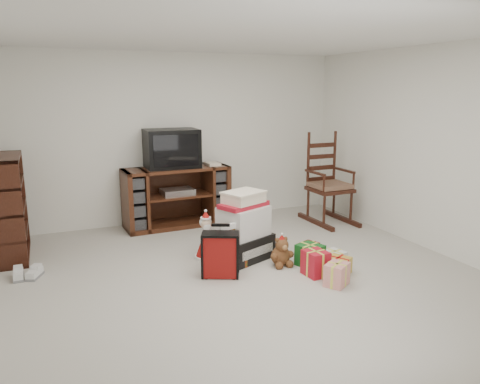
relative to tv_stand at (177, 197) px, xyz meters
name	(u,v)px	position (x,y,z in m)	size (l,w,h in m)	color
room	(246,162)	(0.14, -2.20, 0.81)	(5.01, 5.01, 2.51)	#B6B1A7
tv_stand	(177,197)	(0.00, 0.00, 0.00)	(1.54, 0.62, 0.87)	#462214
bookshelf	(10,209)	(-2.16, -0.51, 0.15)	(0.33, 1.00, 1.22)	#3C1A10
rocking_chair	(327,190)	(2.16, -0.65, 0.04)	(0.58, 0.94, 1.40)	#3C1A10
gift_pile	(244,230)	(0.35, -1.65, -0.09)	(0.76, 0.67, 0.80)	black
red_suitcase	(220,255)	(-0.09, -2.06, -0.19)	(0.42, 0.33, 0.57)	maroon
stocking	(229,247)	(0.06, -1.92, -0.17)	(0.25, 0.11, 0.53)	#0C7012
teddy_bear	(281,253)	(0.66, -2.03, -0.29)	(0.22, 0.20, 0.33)	brown
santa_figurine	(233,232)	(0.34, -1.35, -0.19)	(0.31, 0.29, 0.63)	maroon
mrs_claus_figurine	(206,240)	(-0.05, -1.48, -0.21)	(0.28, 0.27, 0.58)	maroon
sneaker_pair	(27,274)	(-2.01, -1.31, -0.39)	(0.31, 0.27, 0.09)	silver
gift_cluster	(323,260)	(1.03, -2.33, -0.32)	(0.68, 0.94, 0.23)	#AD1324
crt_television	(172,148)	(-0.05, 0.03, 0.71)	(0.76, 0.56, 0.55)	black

